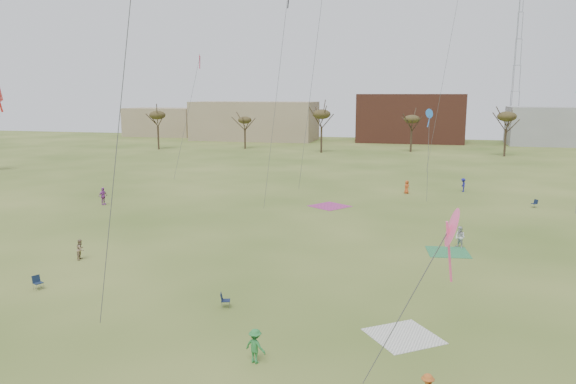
% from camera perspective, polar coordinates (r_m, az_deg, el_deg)
% --- Properties ---
extents(ground, '(260.00, 260.00, 0.00)m').
position_cam_1_polar(ground, '(27.84, -6.27, -15.58)').
color(ground, '#3B581B').
rests_on(ground, ground).
extents(flyer_near_center, '(1.18, 0.90, 1.61)m').
position_cam_1_polar(flyer_near_center, '(25.79, -3.43, -15.74)').
color(flyer_near_center, '#2A7F3A').
rests_on(flyer_near_center, ground).
extents(spectator_fore_b, '(0.71, 0.84, 1.52)m').
position_cam_1_polar(spectator_fore_b, '(43.36, -20.82, -5.61)').
color(spectator_fore_b, '#91785C').
rests_on(spectator_fore_b, ground).
extents(spectator_mid_d, '(0.76, 1.22, 1.94)m').
position_cam_1_polar(spectator_mid_d, '(63.52, -18.74, -0.41)').
color(spectator_mid_d, '#A447AA').
rests_on(spectator_mid_d, ground).
extents(spectator_mid_e, '(1.07, 1.05, 1.74)m').
position_cam_1_polar(spectator_mid_e, '(45.54, 17.51, -4.53)').
color(spectator_mid_e, silver).
rests_on(spectator_mid_e, ground).
extents(flyer_far_b, '(0.90, 0.95, 1.64)m').
position_cam_1_polar(flyer_far_b, '(68.48, 12.28, 0.52)').
color(flyer_far_b, '#C85222').
rests_on(flyer_far_b, ground).
extents(flyer_far_c, '(0.75, 1.16, 1.70)m').
position_cam_1_polar(flyer_far_c, '(71.65, 17.79, 0.71)').
color(flyer_far_c, navy).
rests_on(flyer_far_c, ground).
extents(blanket_cream, '(4.41, 4.41, 0.03)m').
position_cam_1_polar(blanket_cream, '(29.14, 11.95, -14.52)').
color(blanket_cream, silver).
rests_on(blanket_cream, ground).
extents(blanket_plum, '(4.94, 4.94, 0.03)m').
position_cam_1_polar(blanket_plum, '(59.69, 4.36, -1.49)').
color(blanket_plum, '#AE3581').
rests_on(blanket_plum, ground).
extents(blanket_olive, '(3.47, 3.47, 0.03)m').
position_cam_1_polar(blanket_olive, '(44.27, 16.34, -6.05)').
color(blanket_olive, '#328A4F').
rests_on(blanket_olive, ground).
extents(camp_chair_left, '(0.71, 0.69, 0.87)m').
position_cam_1_polar(camp_chair_left, '(38.08, -24.62, -8.84)').
color(camp_chair_left, '#15233B').
rests_on(camp_chair_left, ground).
extents(camp_chair_center, '(0.67, 0.64, 0.87)m').
position_cam_1_polar(camp_chair_center, '(32.14, -6.55, -11.45)').
color(camp_chair_center, '#141E39').
rests_on(camp_chair_center, ground).
extents(camp_chair_right, '(0.74, 0.73, 0.87)m').
position_cam_1_polar(camp_chair_right, '(64.54, 24.30, -1.26)').
color(camp_chair_right, '#131D35').
rests_on(camp_chair_right, ground).
extents(tree_line, '(117.44, 49.32, 8.91)m').
position_cam_1_polar(tree_line, '(103.35, 7.64, 7.36)').
color(tree_line, '#3A2B1E').
rests_on(tree_line, ground).
extents(building_tan, '(32.00, 14.00, 10.00)m').
position_cam_1_polar(building_tan, '(145.41, -3.50, 7.41)').
color(building_tan, '#937F60').
rests_on(building_tan, ground).
extents(building_brick, '(26.00, 16.00, 12.00)m').
position_cam_1_polar(building_brick, '(143.62, 12.66, 7.55)').
color(building_brick, brown).
rests_on(building_brick, ground).
extents(building_grey, '(24.00, 12.00, 9.00)m').
position_cam_1_polar(building_grey, '(145.01, 26.65, 6.15)').
color(building_grey, gray).
rests_on(building_grey, ground).
extents(building_tan_west, '(20.00, 12.00, 8.00)m').
position_cam_1_polar(building_tan_west, '(163.34, -12.90, 7.13)').
color(building_tan_west, '#937F60').
rests_on(building_tan_west, ground).
extents(radio_tower, '(1.51, 1.72, 41.00)m').
position_cam_1_polar(radio_tower, '(150.09, 22.72, 12.17)').
color(radio_tower, '#9EA3A8').
rests_on(radio_tower, ground).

